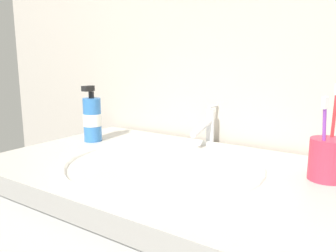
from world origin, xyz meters
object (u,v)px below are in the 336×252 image
object	(u,v)px
toothbrush_cup	(328,159)
toothbrush_purple	(324,133)
toothbrush_red	(333,124)
soap_dispenser	(92,119)
faucet	(207,126)

from	to	relation	value
toothbrush_cup	toothbrush_purple	size ratio (longest dim) A/B	0.51
toothbrush_red	soap_dispenser	xyz separation A→B (m)	(-0.66, -0.06, -0.05)
toothbrush_red	soap_dispenser	world-z (taller)	toothbrush_red
faucet	toothbrush_purple	world-z (taller)	toothbrush_purple
toothbrush_cup	toothbrush_red	size ratio (longest dim) A/B	0.45
soap_dispenser	faucet	bearing A→B (deg)	26.17
faucet	toothbrush_purple	distance (m)	0.37
faucet	soap_dispenser	distance (m)	0.35
faucet	soap_dispenser	bearing A→B (deg)	-153.83
toothbrush_purple	toothbrush_red	world-z (taller)	toothbrush_red
toothbrush_red	soap_dispenser	distance (m)	0.67
toothbrush_cup	toothbrush_purple	world-z (taller)	toothbrush_purple
toothbrush_red	faucet	bearing A→B (deg)	164.13
faucet	toothbrush_cup	size ratio (longest dim) A/B	1.65
toothbrush_cup	soap_dispenser	bearing A→B (deg)	-177.28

